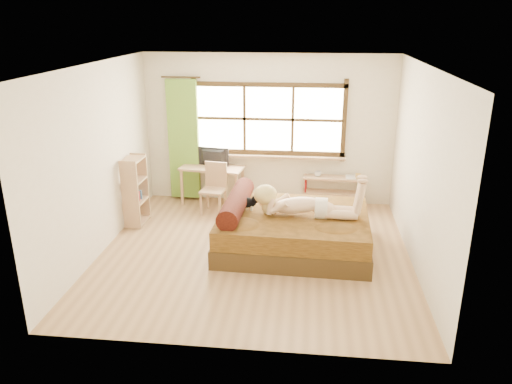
# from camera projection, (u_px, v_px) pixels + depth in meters

# --- Properties ---
(floor) EXTENTS (4.50, 4.50, 0.00)m
(floor) POSITION_uv_depth(u_px,v_px,m) (255.00, 253.00, 7.36)
(floor) COLOR #9E754C
(floor) RESTS_ON ground
(ceiling) EXTENTS (4.50, 4.50, 0.00)m
(ceiling) POSITION_uv_depth(u_px,v_px,m) (254.00, 65.00, 6.45)
(ceiling) COLOR white
(ceiling) RESTS_ON wall_back
(wall_back) EXTENTS (4.50, 0.00, 4.50)m
(wall_back) POSITION_uv_depth(u_px,v_px,m) (268.00, 130.00, 9.01)
(wall_back) COLOR silver
(wall_back) RESTS_ON floor
(wall_front) EXTENTS (4.50, 0.00, 4.50)m
(wall_front) POSITION_uv_depth(u_px,v_px,m) (228.00, 231.00, 4.80)
(wall_front) COLOR silver
(wall_front) RESTS_ON floor
(wall_left) EXTENTS (0.00, 4.50, 4.50)m
(wall_left) POSITION_uv_depth(u_px,v_px,m) (99.00, 160.00, 7.14)
(wall_left) COLOR silver
(wall_left) RESTS_ON floor
(wall_right) EXTENTS (0.00, 4.50, 4.50)m
(wall_right) POSITION_uv_depth(u_px,v_px,m) (421.00, 170.00, 6.67)
(wall_right) COLOR silver
(wall_right) RESTS_ON floor
(window) EXTENTS (2.80, 0.16, 1.46)m
(window) POSITION_uv_depth(u_px,v_px,m) (268.00, 122.00, 8.93)
(window) COLOR #FFEDBF
(window) RESTS_ON wall_back
(curtain) EXTENTS (0.55, 0.10, 2.20)m
(curtain) POSITION_uv_depth(u_px,v_px,m) (184.00, 140.00, 9.13)
(curtain) COLOR olive
(curtain) RESTS_ON wall_back
(bed) EXTENTS (2.26, 1.83, 0.84)m
(bed) POSITION_uv_depth(u_px,v_px,m) (290.00, 229.00, 7.43)
(bed) COLOR #382710
(bed) RESTS_ON floor
(woman) EXTENTS (1.56, 0.49, 0.66)m
(woman) POSITION_uv_depth(u_px,v_px,m) (305.00, 194.00, 7.16)
(woman) COLOR #DBB18D
(woman) RESTS_ON bed
(kitten) EXTENTS (0.33, 0.14, 0.26)m
(kitten) POSITION_uv_depth(u_px,v_px,m) (246.00, 201.00, 7.46)
(kitten) COLOR black
(kitten) RESTS_ON bed
(desk) EXTENTS (1.19, 0.68, 0.71)m
(desk) POSITION_uv_depth(u_px,v_px,m) (212.00, 172.00, 9.08)
(desk) COLOR #AD7B5E
(desk) RESTS_ON floor
(monitor) EXTENTS (0.59, 0.16, 0.34)m
(monitor) POSITION_uv_depth(u_px,v_px,m) (212.00, 157.00, 9.04)
(monitor) COLOR black
(monitor) RESTS_ON desk
(chair) EXTENTS (0.45, 0.45, 0.89)m
(chair) POSITION_uv_depth(u_px,v_px,m) (215.00, 185.00, 8.76)
(chair) COLOR #AD7B5E
(chair) RESTS_ON floor
(pipe_shelf) EXTENTS (1.12, 0.31, 0.63)m
(pipe_shelf) POSITION_uv_depth(u_px,v_px,m) (335.00, 185.00, 9.03)
(pipe_shelf) COLOR #AD7B5E
(pipe_shelf) RESTS_ON floor
(cup) EXTENTS (0.13, 0.13, 0.10)m
(cup) POSITION_uv_depth(u_px,v_px,m) (318.00, 174.00, 9.00)
(cup) COLOR gray
(cup) RESTS_ON pipe_shelf
(book) EXTENTS (0.19, 0.25, 0.02)m
(book) POSITION_uv_depth(u_px,v_px,m) (346.00, 177.00, 8.96)
(book) COLOR gray
(book) RESTS_ON pipe_shelf
(bookshelf) EXTENTS (0.29, 0.51, 1.15)m
(bookshelf) POSITION_uv_depth(u_px,v_px,m) (135.00, 190.00, 8.22)
(bookshelf) COLOR #AD7B5E
(bookshelf) RESTS_ON floor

